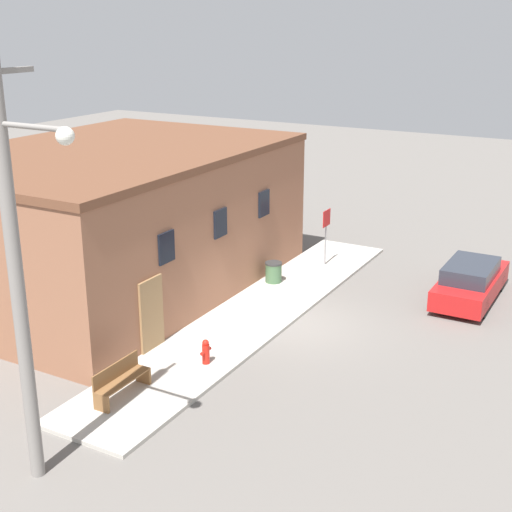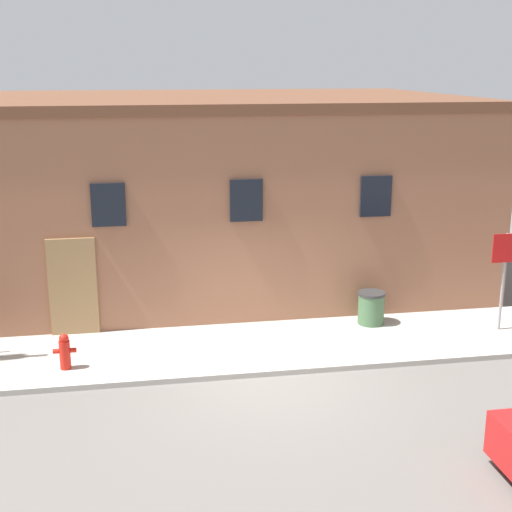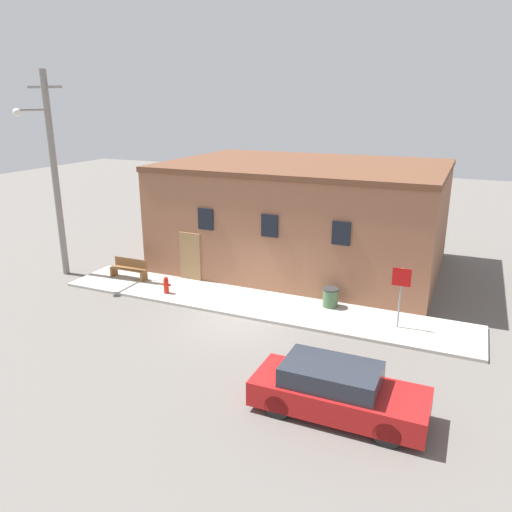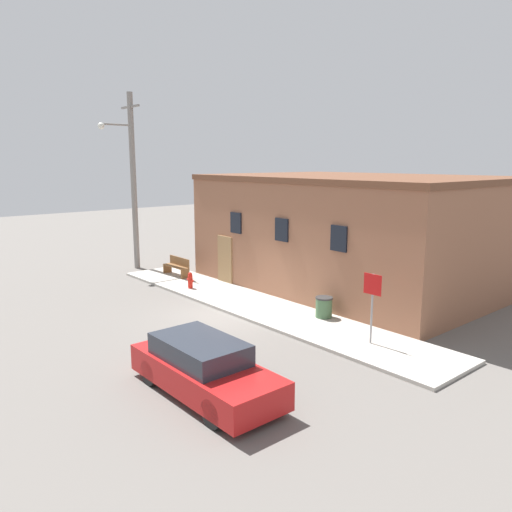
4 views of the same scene
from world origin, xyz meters
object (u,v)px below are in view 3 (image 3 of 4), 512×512
bench (129,269)px  trash_bin (330,297)px  stop_sign (401,287)px  parked_car (337,391)px  fire_hydrant (166,285)px  utility_pole (53,172)px

bench → trash_bin: size_ratio=2.33×
stop_sign → bench: stop_sign is taller
bench → parked_car: 12.44m
bench → trash_bin: bearing=3.0°
fire_hydrant → bench: bench is taller
stop_sign → trash_bin: stop_sign is taller
stop_sign → trash_bin: size_ratio=2.94×
utility_pole → parked_car: (14.16, -5.43, -4.02)m
stop_sign → bench: (-11.59, 0.37, -1.05)m
fire_hydrant → bench: (-2.49, 0.88, 0.08)m
fire_hydrant → stop_sign: bearing=3.2°
trash_bin → stop_sign: bearing=-17.6°
utility_pole → trash_bin: bearing=4.6°
trash_bin → utility_pole: (-12.20, -0.98, 4.20)m
parked_car → utility_pole: bearing=159.0°
utility_pole → parked_car: bearing=-21.0°
stop_sign → parked_car: (-0.67, -5.58, -0.94)m
fire_hydrant → parked_car: (8.43, -5.08, 0.19)m
utility_pole → bench: bearing=9.1°
trash_bin → parked_car: (1.96, -6.42, 0.17)m
fire_hydrant → trash_bin: trash_bin is taller
bench → parked_car: (10.92, -5.95, 0.11)m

